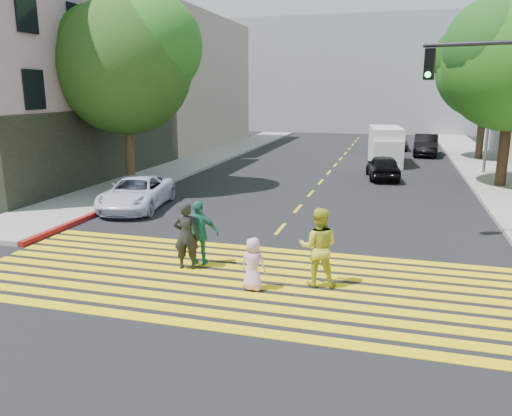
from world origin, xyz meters
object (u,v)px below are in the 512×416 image
at_px(dark_car_near, 383,167).
at_px(silver_car, 395,140).
at_px(tree_left, 126,59).
at_px(white_sedan, 137,193).
at_px(tree_right_far, 489,63).
at_px(pedestrian_child, 253,264).
at_px(pedestrian_woman, 318,247).
at_px(dark_car_parked, 426,145).
at_px(pedestrian_extra, 199,233).
at_px(white_van, 385,147).
at_px(pedestrian_man, 186,236).

relative_size(dark_car_near, silver_car, 0.83).
bearing_deg(tree_left, white_sedan, -59.01).
relative_size(tree_right_far, pedestrian_child, 7.28).
height_order(tree_right_far, white_sedan, tree_right_far).
xyz_separation_m(pedestrian_woman, dark_car_parked, (3.59, 25.88, -0.20)).
xyz_separation_m(tree_right_far, dark_car_near, (-5.87, -8.81, -5.51)).
xyz_separation_m(pedestrian_extra, white_van, (4.16, 20.15, 0.21)).
distance_m(tree_left, tree_right_far, 22.42).
bearing_deg(pedestrian_extra, pedestrian_woman, 161.90).
distance_m(pedestrian_woman, dark_car_parked, 26.13).
xyz_separation_m(tree_right_far, pedestrian_woman, (-6.88, -24.06, -5.20)).
bearing_deg(pedestrian_extra, dark_car_parked, -113.19).
distance_m(tree_right_far, pedestrian_child, 26.67).
distance_m(dark_car_near, white_van, 5.48).
relative_size(tree_left, dark_car_near, 2.32).
bearing_deg(white_sedan, pedestrian_woman, -45.57).
xyz_separation_m(pedestrian_man, white_sedan, (-4.55, 5.67, -0.27)).
relative_size(tree_left, pedestrian_extra, 5.00).
distance_m(dark_car_near, silver_car, 14.17).
relative_size(pedestrian_man, pedestrian_woman, 0.94).
xyz_separation_m(tree_left, dark_car_parked, (13.67, 16.49, -5.07)).
xyz_separation_m(pedestrian_child, dark_car_near, (2.39, 15.94, 0.01)).
bearing_deg(pedestrian_extra, pedestrian_man, 50.99).
height_order(dark_car_near, silver_car, silver_car).
xyz_separation_m(tree_right_far, silver_car, (-5.39, 5.35, -5.49)).
height_order(pedestrian_child, dark_car_near, dark_car_near).
height_order(tree_left, white_van, tree_left).
bearing_deg(tree_right_far, dark_car_parked, 150.98).
height_order(tree_left, white_sedan, tree_left).
bearing_deg(pedestrian_man, dark_car_parked, -117.88).
distance_m(silver_car, dark_car_parked, 4.10).
bearing_deg(tree_left, pedestrian_man, -54.07).
bearing_deg(pedestrian_child, pedestrian_man, -14.95).
xyz_separation_m(white_sedan, dark_car_near, (8.97, 9.38, 0.02)).
xyz_separation_m(dark_car_near, white_van, (-0.05, 5.46, 0.44)).
height_order(pedestrian_man, silver_car, pedestrian_man).
bearing_deg(dark_car_near, pedestrian_man, 65.34).
distance_m(pedestrian_man, pedestrian_extra, 0.42).
bearing_deg(silver_car, white_van, 83.25).
bearing_deg(pedestrian_child, dark_car_near, -89.66).
distance_m(tree_right_far, white_sedan, 24.12).
distance_m(tree_left, pedestrian_woman, 14.62).
bearing_deg(pedestrian_man, pedestrian_extra, -133.46).
height_order(pedestrian_woman, pedestrian_child, pedestrian_woman).
bearing_deg(pedestrian_woman, tree_left, -49.38).
bearing_deg(silver_car, white_sedan, 64.84).
distance_m(pedestrian_extra, white_sedan, 7.14).
bearing_deg(tree_right_far, pedestrian_child, -108.45).
relative_size(pedestrian_woman, pedestrian_extra, 1.09).
distance_m(tree_left, dark_car_parked, 22.01).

